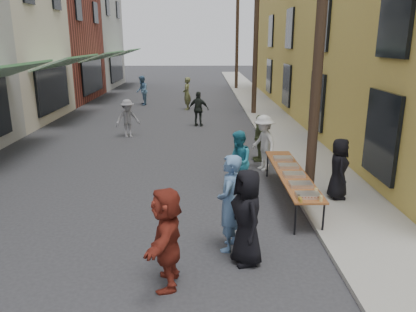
{
  "coord_description": "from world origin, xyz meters",
  "views": [
    {
      "loc": [
        1.53,
        -6.93,
        3.9
      ],
      "look_at": [
        1.65,
        2.19,
        1.3
      ],
      "focal_mm": 35.0,
      "sensor_mm": 36.0,
      "label": 1
    }
  ],
  "objects_px": {
    "utility_pole_near": "(322,14)",
    "catering_tray_sausage": "(308,195)",
    "utility_pole_mid": "(256,29)",
    "server": "(339,169)",
    "serving_table": "(291,174)",
    "guest_front_c": "(238,162)",
    "guest_front_a": "(247,217)",
    "utility_pole_far": "(237,33)"
  },
  "relations": [
    {
      "from": "utility_pole_near",
      "to": "catering_tray_sausage",
      "type": "distance_m",
      "value": 4.27
    },
    {
      "from": "utility_pole_mid",
      "to": "server",
      "type": "relative_size",
      "value": 5.91
    },
    {
      "from": "serving_table",
      "to": "guest_front_c",
      "type": "xyz_separation_m",
      "value": [
        -1.28,
        0.61,
        0.12
      ]
    },
    {
      "from": "serving_table",
      "to": "guest_front_a",
      "type": "height_order",
      "value": "guest_front_a"
    },
    {
      "from": "catering_tray_sausage",
      "to": "guest_front_a",
      "type": "distance_m",
      "value": 1.92
    },
    {
      "from": "utility_pole_mid",
      "to": "utility_pole_far",
      "type": "bearing_deg",
      "value": 90.0
    },
    {
      "from": "guest_front_a",
      "to": "guest_front_c",
      "type": "bearing_deg",
      "value": 160.2
    },
    {
      "from": "guest_front_a",
      "to": "guest_front_c",
      "type": "distance_m",
      "value": 3.55
    },
    {
      "from": "utility_pole_mid",
      "to": "catering_tray_sausage",
      "type": "xyz_separation_m",
      "value": [
        -0.57,
        -14.03,
        -3.71
      ]
    },
    {
      "from": "utility_pole_mid",
      "to": "guest_front_c",
      "type": "xyz_separation_m",
      "value": [
        -1.85,
        -11.77,
        -3.67
      ]
    },
    {
      "from": "guest_front_a",
      "to": "utility_pole_far",
      "type": "bearing_deg",
      "value": 158.34
    },
    {
      "from": "utility_pole_near",
      "to": "utility_pole_mid",
      "type": "bearing_deg",
      "value": 90.0
    },
    {
      "from": "catering_tray_sausage",
      "to": "guest_front_c",
      "type": "relative_size",
      "value": 0.3
    },
    {
      "from": "utility_pole_far",
      "to": "guest_front_c",
      "type": "height_order",
      "value": "utility_pole_far"
    },
    {
      "from": "utility_pole_far",
      "to": "catering_tray_sausage",
      "type": "bearing_deg",
      "value": -91.26
    },
    {
      "from": "serving_table",
      "to": "server",
      "type": "height_order",
      "value": "server"
    },
    {
      "from": "utility_pole_far",
      "to": "server",
      "type": "height_order",
      "value": "utility_pole_far"
    },
    {
      "from": "utility_pole_far",
      "to": "server",
      "type": "distance_m",
      "value": 24.72
    },
    {
      "from": "utility_pole_near",
      "to": "guest_front_a",
      "type": "xyz_separation_m",
      "value": [
        -1.99,
        -3.32,
        -3.62
      ]
    },
    {
      "from": "server",
      "to": "catering_tray_sausage",
      "type": "bearing_deg",
      "value": 151.42
    },
    {
      "from": "utility_pole_far",
      "to": "serving_table",
      "type": "xyz_separation_m",
      "value": [
        -0.57,
        -24.38,
        -3.79
      ]
    },
    {
      "from": "serving_table",
      "to": "guest_front_a",
      "type": "xyz_separation_m",
      "value": [
        -1.42,
        -2.93,
        0.17
      ]
    },
    {
      "from": "guest_front_a",
      "to": "catering_tray_sausage",
      "type": "bearing_deg",
      "value": 114.67
    },
    {
      "from": "utility_pole_near",
      "to": "serving_table",
      "type": "relative_size",
      "value": 2.25
    },
    {
      "from": "utility_pole_near",
      "to": "serving_table",
      "type": "distance_m",
      "value": 3.85
    },
    {
      "from": "utility_pole_far",
      "to": "guest_front_c",
      "type": "distance_m",
      "value": 24.12
    },
    {
      "from": "utility_pole_far",
      "to": "guest_front_c",
      "type": "relative_size",
      "value": 5.41
    },
    {
      "from": "server",
      "to": "utility_pole_near",
      "type": "bearing_deg",
      "value": 60.24
    },
    {
      "from": "utility_pole_far",
      "to": "serving_table",
      "type": "relative_size",
      "value": 2.25
    },
    {
      "from": "serving_table",
      "to": "utility_pole_far",
      "type": "bearing_deg",
      "value": 88.65
    },
    {
      "from": "serving_table",
      "to": "guest_front_a",
      "type": "bearing_deg",
      "value": -115.8
    },
    {
      "from": "utility_pole_near",
      "to": "catering_tray_sausage",
      "type": "relative_size",
      "value": 18.0
    },
    {
      "from": "guest_front_c",
      "to": "server",
      "type": "xyz_separation_m",
      "value": [
        2.43,
        -0.67,
        0.03
      ]
    },
    {
      "from": "utility_pole_mid",
      "to": "catering_tray_sausage",
      "type": "distance_m",
      "value": 14.52
    },
    {
      "from": "utility_pole_near",
      "to": "guest_front_c",
      "type": "bearing_deg",
      "value": 172.94
    },
    {
      "from": "guest_front_c",
      "to": "server",
      "type": "bearing_deg",
      "value": 69.58
    },
    {
      "from": "catering_tray_sausage",
      "to": "utility_pole_mid",
      "type": "bearing_deg",
      "value": 87.66
    },
    {
      "from": "utility_pole_near",
      "to": "server",
      "type": "relative_size",
      "value": 5.91
    },
    {
      "from": "guest_front_a",
      "to": "utility_pole_mid",
      "type": "bearing_deg",
      "value": 155.1
    },
    {
      "from": "utility_pole_mid",
      "to": "server",
      "type": "distance_m",
      "value": 12.98
    },
    {
      "from": "utility_pole_far",
      "to": "guest_front_a",
      "type": "relative_size",
      "value": 5.09
    },
    {
      "from": "utility_pole_near",
      "to": "server",
      "type": "xyz_separation_m",
      "value": [
        0.58,
        -0.44,
        -3.64
      ]
    }
  ]
}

